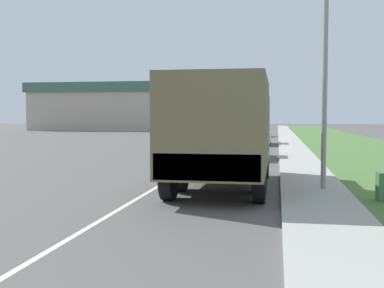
{
  "coord_description": "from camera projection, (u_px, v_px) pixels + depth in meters",
  "views": [
    {
      "loc": [
        3.5,
        -1.66,
        2.1
      ],
      "look_at": [
        0.78,
        13.6,
        1.2
      ],
      "focal_mm": 45.0,
      "sensor_mm": 36.0,
      "label": 1
    }
  ],
  "objects": [
    {
      "name": "grass_strip_right",
      "position": [
        343.0,
        141.0,
        40.12
      ],
      "size": [
        7.0,
        120.0,
        0.02
      ],
      "color": "#4C7538",
      "rests_on": "ground"
    },
    {
      "name": "building_distant",
      "position": [
        105.0,
        107.0,
        73.8
      ],
      "size": [
        20.05,
        13.13,
        6.91
      ],
      "color": "#B2A893",
      "rests_on": "ground"
    },
    {
      "name": "car_second_ahead",
      "position": [
        258.0,
        135.0,
        35.43
      ],
      "size": [
        1.86,
        4.88,
        1.53
      ],
      "color": "#B7BABF",
      "rests_on": "ground"
    },
    {
      "name": "sidewalk_right",
      "position": [
        289.0,
        140.0,
        40.89
      ],
      "size": [
        1.8,
        120.0,
        0.12
      ],
      "color": "#ADAAA3",
      "rests_on": "ground"
    },
    {
      "name": "car_nearest_ahead",
      "position": [
        241.0,
        144.0,
        24.14
      ],
      "size": [
        1.94,
        4.39,
        1.58
      ],
      "color": "#336B3D",
      "rests_on": "ground"
    },
    {
      "name": "military_truck",
      "position": [
        223.0,
        128.0,
        13.81
      ],
      "size": [
        2.53,
        6.95,
        3.12
      ],
      "color": "#606647",
      "rests_on": "ground"
    },
    {
      "name": "lamp_post",
      "position": [
        319.0,
        11.0,
        12.95
      ],
      "size": [
        1.69,
        0.24,
        8.23
      ],
      "color": "gray",
      "rests_on": "sidewalk_right"
    },
    {
      "name": "lane_centre_stripe",
      "position": [
        236.0,
        140.0,
        41.68
      ],
      "size": [
        0.12,
        120.0,
        0.0
      ],
      "color": "silver",
      "rests_on": "ground"
    },
    {
      "name": "car_third_ahead",
      "position": [
        257.0,
        130.0,
        49.39
      ],
      "size": [
        1.79,
        4.07,
        1.42
      ],
      "color": "#B7BABF",
      "rests_on": "ground"
    },
    {
      "name": "ground_plane",
      "position": [
        236.0,
        140.0,
        41.68
      ],
      "size": [
        180.0,
        180.0,
        0.0
      ],
      "primitive_type": "plane",
      "color": "#565451"
    }
  ]
}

